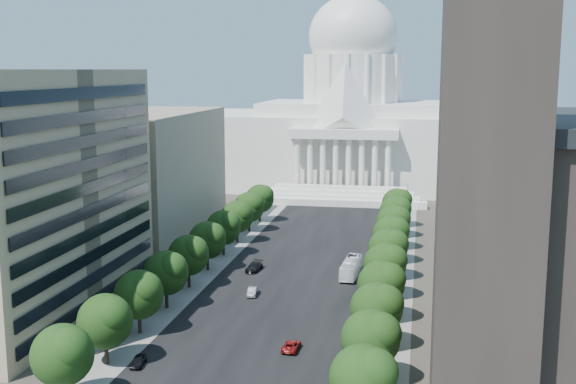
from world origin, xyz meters
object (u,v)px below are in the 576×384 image
Objects in this scene: car_red at (291,346)px; car_dark_a at (138,361)px; car_dark_b at (254,267)px; city_bus at (351,268)px; car_silver at (252,292)px.

car_dark_a is at bearing 27.63° from car_red.
city_bus is at bearing 6.56° from car_dark_b.
car_dark_b is 0.46× the size of city_bus.
car_silver is (8.18, 33.15, 0.04)m from car_dark_a.
car_dark_a is 0.33× the size of city_bus.
car_dark_a is 49.01m from car_dark_b.
car_red is at bearing -71.34° from car_silver.
city_bus is (24.40, 48.73, 1.01)m from car_dark_a.
car_silver is 0.36× the size of city_bus.
car_red is (11.42, -23.92, -0.06)m from car_silver.
car_red is at bearing 19.37° from car_dark_a.
car_dark_a reaches higher than car_red.
car_dark_a is at bearing -89.06° from car_dark_b.
car_dark_a is at bearing -113.28° from city_bus.
car_silver is at bearing -62.07° from car_red.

